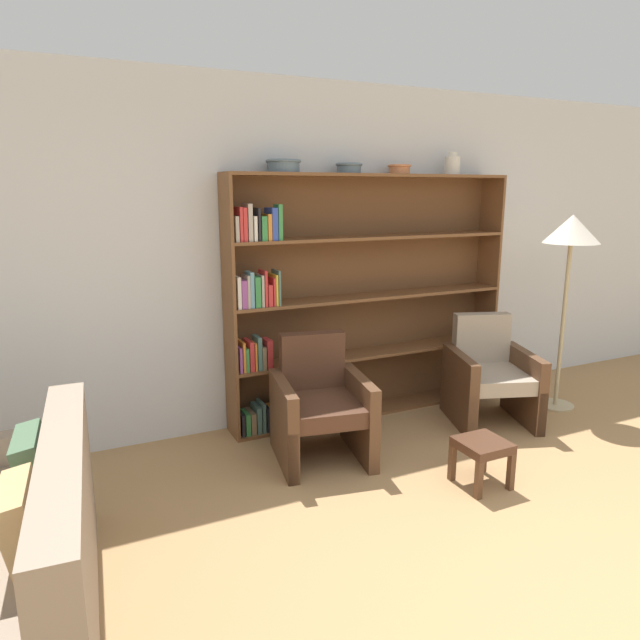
% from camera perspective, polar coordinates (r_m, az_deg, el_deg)
% --- Properties ---
extents(ground_plane, '(24.00, 24.00, 0.00)m').
position_cam_1_polar(ground_plane, '(3.22, 28.20, -25.02)').
color(ground_plane, '#A87F51').
extents(wall_back, '(12.00, 0.06, 2.75)m').
position_cam_1_polar(wall_back, '(4.85, 1.75, 6.60)').
color(wall_back, silver).
rests_on(wall_back, ground).
extents(bookshelf, '(2.51, 0.30, 2.03)m').
position_cam_1_polar(bookshelf, '(4.78, 2.98, 1.77)').
color(bookshelf, brown).
rests_on(bookshelf, ground).
extents(bowl_brass, '(0.27, 0.27, 0.09)m').
position_cam_1_polar(bowl_brass, '(4.42, -3.68, 15.20)').
color(bowl_brass, slate).
rests_on(bowl_brass, bookshelf).
extents(bowl_slate, '(0.21, 0.21, 0.08)m').
position_cam_1_polar(bowl_slate, '(4.65, 2.90, 15.00)').
color(bowl_slate, slate).
rests_on(bowl_slate, bookshelf).
extents(bowl_terracotta, '(0.19, 0.19, 0.08)m').
position_cam_1_polar(bowl_terracotta, '(4.89, 7.94, 14.77)').
color(bowl_terracotta, '#C67547').
rests_on(bowl_terracotta, bookshelf).
extents(vase_tall, '(0.13, 0.13, 0.19)m').
position_cam_1_polar(vase_tall, '(5.21, 13.11, 14.86)').
color(vase_tall, silver).
rests_on(vase_tall, bookshelf).
extents(armchair_leather, '(0.75, 0.78, 0.87)m').
position_cam_1_polar(armchair_leather, '(4.15, 0.00, -8.54)').
color(armchair_leather, brown).
rests_on(armchair_leather, ground).
extents(armchair_cushioned, '(0.83, 0.85, 0.87)m').
position_cam_1_polar(armchair_cushioned, '(4.99, 16.60, -5.39)').
color(armchair_cushioned, brown).
rests_on(armchair_cushioned, ground).
extents(floor_lamp, '(0.46, 0.46, 1.70)m').
position_cam_1_polar(floor_lamp, '(5.31, 23.82, 7.46)').
color(floor_lamp, tan).
rests_on(floor_lamp, ground).
extents(footstool, '(0.30, 0.30, 0.31)m').
position_cam_1_polar(footstool, '(3.96, 15.91, -12.39)').
color(footstool, brown).
rests_on(footstool, ground).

